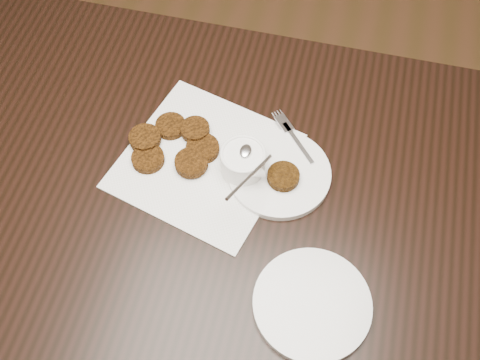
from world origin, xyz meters
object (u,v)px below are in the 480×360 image
plate_with_patty (279,171)px  plate_empty (312,304)px  table (238,272)px  napkin (205,161)px  sauce_ramekin (243,153)px

plate_with_patty → plate_empty: (0.12, -0.26, -0.01)m
table → napkin: 0.40m
table → plate_with_patty: bearing=49.5°
napkin → plate_with_patty: size_ratio=1.52×
table → sauce_ramekin: size_ratio=11.60×
table → plate_empty: plate_empty is taller
sauce_ramekin → plate_with_patty: bearing=5.8°
napkin → plate_with_patty: 0.16m
table → plate_empty: size_ratio=6.85×
table → plate_empty: 0.46m
napkin → plate_empty: 0.38m
table → napkin: bearing=138.3°
table → plate_empty: (0.19, -0.18, 0.38)m
napkin → plate_empty: size_ratio=1.50×
plate_empty → plate_with_patty: bearing=113.8°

